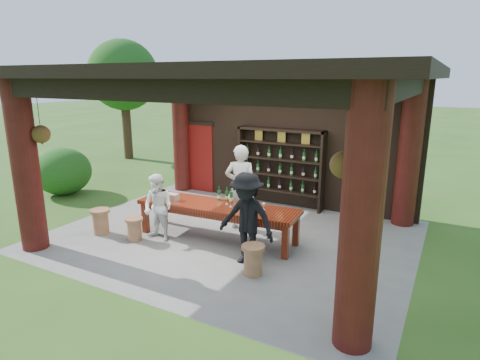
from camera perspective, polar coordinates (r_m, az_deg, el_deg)
The scene contains 15 objects.
ground at distance 8.74m, azimuth -1.26°, elevation -7.90°, with size 90.00×90.00×0.00m, color #2D5119.
pavilion at distance 8.55m, azimuth 0.01°, elevation 6.43°, with size 7.50×6.00×3.60m.
wine_shelf at distance 10.51m, azimuth 5.72°, elevation 1.76°, with size 2.33×0.35×2.05m.
tasting_table at distance 8.39m, azimuth -3.21°, elevation -4.28°, with size 3.50×1.12×0.75m.
stool_near_left at distance 8.69m, azimuth -14.79°, elevation -6.69°, with size 0.37×0.37×0.49m.
stool_near_right at distance 7.03m, azimuth 1.88°, elevation -11.19°, with size 0.41×0.41×0.54m.
stool_far_left at distance 9.25m, azimuth -19.20°, elevation -5.51°, with size 0.42×0.42×0.55m.
host at distance 8.90m, azimuth 0.09°, elevation -1.00°, with size 0.69×0.46×1.91m, color silver.
guest_woman at distance 8.48m, azimuth -11.56°, elevation -3.87°, with size 0.68×0.53×1.40m, color white.
guest_man at distance 7.22m, azimuth 0.94°, elevation -5.56°, with size 1.10×0.63×1.71m, color black.
table_bottles at distance 8.53m, azimuth -2.05°, elevation -2.02°, with size 0.39×0.13×0.31m.
table_glasses at distance 8.13m, azimuth 0.41°, elevation -3.44°, with size 0.90×0.24×0.15m.
napkin_basket at distance 8.75m, azimuth -9.59°, elevation -2.39°, with size 0.26×0.18×0.14m, color #BF6672.
shrubs at distance 8.45m, azimuth 7.50°, elevation -4.78°, with size 14.25×8.42×1.36m.
trees at distance 8.60m, azimuth 25.82°, elevation 13.35°, with size 20.21×11.71×4.80m.
Camera 1 is at (4.02, -7.02, 3.32)m, focal length 30.00 mm.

